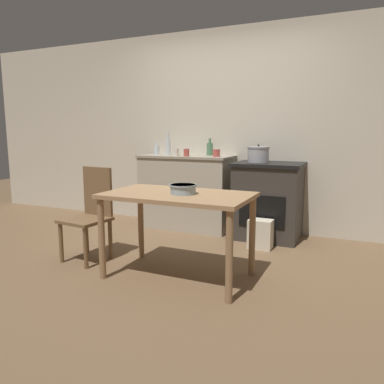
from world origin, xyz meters
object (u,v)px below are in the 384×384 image
(stove, at_px, (268,200))
(work_table, at_px, (178,205))
(cup_center_right, at_px, (186,153))
(mixing_bowl_large, at_px, (183,189))
(cup_center_left, at_px, (176,152))
(bottle_mid_left, at_px, (168,146))
(bottle_left, at_px, (157,149))
(cup_center, at_px, (216,153))
(flour_sack, at_px, (260,234))
(bottle_far_left, at_px, (210,149))
(chair, at_px, (91,212))
(stock_pot, at_px, (258,154))

(stove, relative_size, work_table, 0.73)
(cup_center_right, bearing_deg, mixing_bowl_large, -65.87)
(cup_center_left, bearing_deg, bottle_mid_left, 139.40)
(bottle_left, bearing_deg, cup_center, -7.13)
(bottle_mid_left, height_order, cup_center, bottle_mid_left)
(flour_sack, relative_size, bottle_far_left, 1.46)
(cup_center, xyz_separation_m, cup_center_right, (-0.36, -0.09, 0.00))
(work_table, xyz_separation_m, cup_center_right, (-0.58, 1.40, 0.36))
(bottle_far_left, height_order, cup_center, bottle_far_left)
(stove, height_order, flour_sack, stove)
(work_table, height_order, cup_center_right, cup_center_right)
(flour_sack, height_order, bottle_far_left, bottle_far_left)
(stove, height_order, bottle_far_left, bottle_far_left)
(flour_sack, xyz_separation_m, cup_center_right, (-1.03, 0.31, 0.84))
(chair, height_order, bottle_left, bottle_left)
(chair, distance_m, stock_pot, 2.02)
(chair, bearing_deg, flour_sack, 40.63)
(chair, height_order, cup_center_right, cup_center_right)
(cup_center, bearing_deg, work_table, -81.85)
(cup_center_left, distance_m, cup_center_right, 0.16)
(bottle_left, relative_size, cup_center_left, 1.79)
(stock_pot, bearing_deg, cup_center_right, -171.47)
(work_table, bearing_deg, cup_center_left, 117.38)
(flour_sack, xyz_separation_m, mixing_bowl_large, (-0.40, -1.09, 0.63))
(chair, height_order, cup_center, cup_center)
(cup_center_left, bearing_deg, cup_center_right, -8.67)
(stove, bearing_deg, bottle_mid_left, 177.37)
(flour_sack, distance_m, cup_center, 1.15)
(mixing_bowl_large, height_order, cup_center_right, cup_center_right)
(stock_pot, distance_m, bottle_left, 1.41)
(flour_sack, distance_m, cup_center_left, 1.50)
(bottle_left, height_order, cup_center, bottle_left)
(flour_sack, relative_size, cup_center_left, 3.35)
(work_table, relative_size, bottle_mid_left, 4.26)
(stove, height_order, cup_center_left, cup_center_left)
(stock_pot, bearing_deg, flour_sack, -70.04)
(cup_center_left, bearing_deg, cup_center, 7.10)
(stock_pot, height_order, bottle_mid_left, bottle_mid_left)
(stock_pot, height_order, cup_center_right, stock_pot)
(work_table, bearing_deg, bottle_far_left, 102.72)
(mixing_bowl_large, distance_m, bottle_left, 2.00)
(cup_center, relative_size, cup_center_right, 0.98)
(work_table, relative_size, flour_sack, 3.89)
(cup_center_left, relative_size, cup_center, 1.05)
(flour_sack, xyz_separation_m, cup_center, (-0.67, 0.40, 0.84))
(work_table, distance_m, cup_center, 1.54)
(bottle_far_left, xyz_separation_m, cup_center_right, (-0.19, -0.30, -0.04))
(cup_center_left, bearing_deg, bottle_left, 154.78)
(cup_center, bearing_deg, stock_pot, 4.64)
(bottle_mid_left, height_order, cup_center_right, bottle_mid_left)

